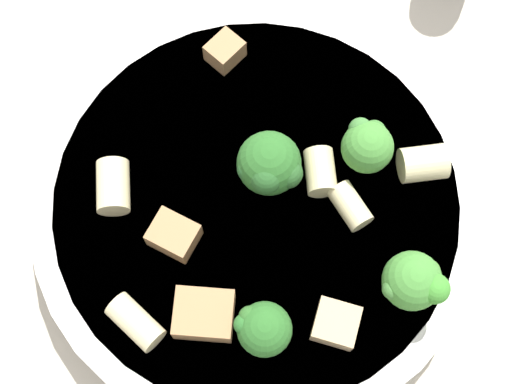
{
  "coord_description": "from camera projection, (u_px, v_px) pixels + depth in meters",
  "views": [
    {
      "loc": [
        -0.11,
        0.04,
        0.37
      ],
      "look_at": [
        0.0,
        0.0,
        0.04
      ],
      "focal_mm": 50.0,
      "sensor_mm": 36.0,
      "label": 1
    }
  ],
  "objects": [
    {
      "name": "chicken_chunk_2",
      "position": [
        336.0,
        324.0,
        0.33
      ],
      "size": [
        0.03,
        0.03,
        0.01
      ],
      "primitive_type": "cube",
      "rotation": [
        0.0,
        0.0,
        0.94
      ],
      "color": "tan",
      "rests_on": "pasta_bowl"
    },
    {
      "name": "ground_plane",
      "position": [
        256.0,
        215.0,
        0.39
      ],
      "size": [
        2.0,
        2.0,
        0.0
      ],
      "primitive_type": "plane",
      "color": "#BCB29E"
    },
    {
      "name": "broccoli_floret_3",
      "position": [
        269.0,
        166.0,
        0.35
      ],
      "size": [
        0.03,
        0.04,
        0.04
      ],
      "color": "#84AD60",
      "rests_on": "pasta_bowl"
    },
    {
      "name": "chicken_chunk_3",
      "position": [
        204.0,
        314.0,
        0.33
      ],
      "size": [
        0.03,
        0.03,
        0.02
      ],
      "primitive_type": "cube",
      "rotation": [
        0.0,
        0.0,
        1.15
      ],
      "color": "#A87A4C",
      "rests_on": "pasta_bowl"
    },
    {
      "name": "rigatoni_3",
      "position": [
        113.0,
        187.0,
        0.36
      ],
      "size": [
        0.03,
        0.02,
        0.02
      ],
      "primitive_type": "cylinder",
      "rotation": [
        1.57,
        0.0,
        1.31
      ],
      "color": "beige",
      "rests_on": "pasta_bowl"
    },
    {
      "name": "broccoli_floret_2",
      "position": [
        263.0,
        329.0,
        0.32
      ],
      "size": [
        0.03,
        0.03,
        0.03
      ],
      "color": "#93B766",
      "rests_on": "pasta_bowl"
    },
    {
      "name": "rigatoni_2",
      "position": [
        321.0,
        172.0,
        0.36
      ],
      "size": [
        0.03,
        0.02,
        0.02
      ],
      "primitive_type": "cylinder",
      "rotation": [
        1.57,
        0.0,
        1.31
      ],
      "color": "beige",
      "rests_on": "pasta_bowl"
    },
    {
      "name": "chicken_chunk_0",
      "position": [
        225.0,
        51.0,
        0.38
      ],
      "size": [
        0.02,
        0.02,
        0.01
      ],
      "primitive_type": "cube",
      "rotation": [
        0.0,
        0.0,
        2.05
      ],
      "color": "#A87A4C",
      "rests_on": "pasta_bowl"
    },
    {
      "name": "chicken_chunk_1",
      "position": [
        174.0,
        235.0,
        0.35
      ],
      "size": [
        0.03,
        0.03,
        0.01
      ],
      "primitive_type": "cube",
      "rotation": [
        0.0,
        0.0,
        0.75
      ],
      "color": "#A87A4C",
      "rests_on": "pasta_bowl"
    },
    {
      "name": "rigatoni_4",
      "position": [
        136.0,
        322.0,
        0.33
      ],
      "size": [
        0.03,
        0.02,
        0.01
      ],
      "primitive_type": "cylinder",
      "rotation": [
        1.57,
        0.0,
        2.05
      ],
      "color": "beige",
      "rests_on": "pasta_bowl"
    },
    {
      "name": "broccoli_floret_1",
      "position": [
        414.0,
        282.0,
        0.32
      ],
      "size": [
        0.03,
        0.03,
        0.04
      ],
      "color": "#84AD60",
      "rests_on": "pasta_bowl"
    },
    {
      "name": "rigatoni_1",
      "position": [
        423.0,
        163.0,
        0.36
      ],
      "size": [
        0.02,
        0.03,
        0.02
      ],
      "primitive_type": "cylinder",
      "rotation": [
        1.57,
        0.0,
        2.93
      ],
      "color": "beige",
      "rests_on": "pasta_bowl"
    },
    {
      "name": "rigatoni_0",
      "position": [
        350.0,
        206.0,
        0.35
      ],
      "size": [
        0.02,
        0.02,
        0.01
      ],
      "primitive_type": "cylinder",
      "rotation": [
        1.57,
        0.0,
        1.76
      ],
      "color": "beige",
      "rests_on": "pasta_bowl"
    },
    {
      "name": "pasta_bowl",
      "position": [
        256.0,
        206.0,
        0.37
      ],
      "size": [
        0.23,
        0.23,
        0.03
      ],
      "color": "silver",
      "rests_on": "ground_plane"
    },
    {
      "name": "broccoli_floret_0",
      "position": [
        367.0,
        144.0,
        0.35
      ],
      "size": [
        0.03,
        0.03,
        0.03
      ],
      "color": "#93B766",
      "rests_on": "pasta_bowl"
    }
  ]
}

